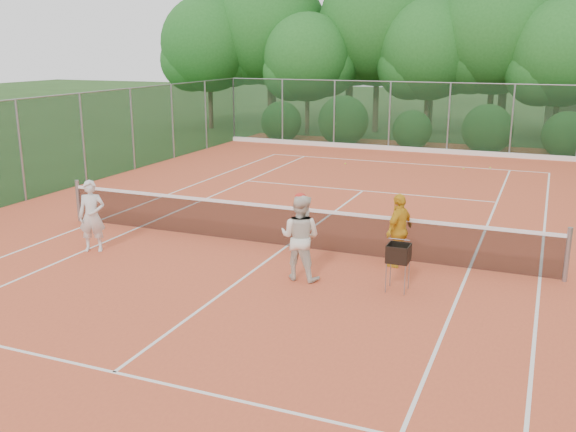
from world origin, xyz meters
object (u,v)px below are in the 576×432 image
object	(u,v)px
player_center_grp	(300,237)
ball_hopper	(398,254)
player_yellow	(399,230)
player_white	(92,216)

from	to	relation	value
player_center_grp	ball_hopper	world-z (taller)	player_center_grp
player_yellow	player_center_grp	bearing A→B (deg)	-30.16
player_yellow	ball_hopper	world-z (taller)	player_yellow
player_yellow	ball_hopper	xyz separation A→B (m)	(0.31, -1.41, -0.06)
player_center_grp	player_yellow	xyz separation A→B (m)	(1.63, 1.50, -0.08)
player_white	player_yellow	distance (m)	6.78
player_white	player_center_grp	xyz separation A→B (m)	(4.96, 0.10, 0.05)
ball_hopper	player_center_grp	bearing A→B (deg)	178.66
player_white	ball_hopper	distance (m)	6.91
player_white	player_yellow	xyz separation A→B (m)	(6.59, 1.59, -0.03)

